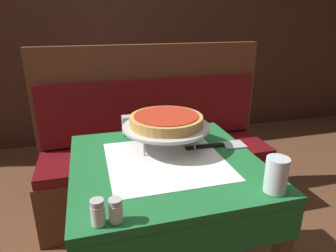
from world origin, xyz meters
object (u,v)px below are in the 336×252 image
object	(u,v)px
pizza_pan_stand	(166,127)
napkin_holder	(133,125)
dining_table_rear	(125,91)
deep_dish_pizza	(166,120)
booth_bench	(157,164)
salt_shaker	(98,212)
pepper_shaker	(116,210)
dining_table_front	(166,183)
condiment_caddy	(130,74)
pizza_server	(217,146)
water_glass_near	(276,175)

from	to	relation	value
pizza_pan_stand	napkin_holder	xyz separation A→B (m)	(-0.11, 0.20, -0.05)
dining_table_rear	deep_dish_pizza	bearing A→B (deg)	-90.84
booth_bench	salt_shaker	bearing A→B (deg)	-111.13
pepper_shaker	napkin_holder	size ratio (longest dim) A/B	0.70
dining_table_front	salt_shaker	bearing A→B (deg)	-130.54
dining_table_rear	deep_dish_pizza	distance (m)	1.57
napkin_holder	condiment_caddy	size ratio (longest dim) A/B	0.66
pizza_server	dining_table_rear	bearing A→B (deg)	96.86
pizza_server	napkin_holder	bearing A→B (deg)	142.47
booth_bench	pepper_shaker	world-z (taller)	booth_bench
pizza_pan_stand	dining_table_rear	bearing A→B (deg)	89.16
dining_table_front	napkin_holder	xyz separation A→B (m)	(-0.08, 0.32, 0.15)
napkin_holder	pizza_pan_stand	bearing A→B (deg)	-59.93
deep_dish_pizza	pizza_server	distance (m)	0.25
dining_table_front	napkin_holder	size ratio (longest dim) A/B	7.38
pepper_shaker	pizza_pan_stand	bearing A→B (deg)	59.49
dining_table_rear	condiment_caddy	bearing A→B (deg)	19.76
pizza_server	condiment_caddy	world-z (taller)	condiment_caddy
pizza_pan_stand	dining_table_front	bearing A→B (deg)	-105.73
pepper_shaker	condiment_caddy	world-z (taller)	condiment_caddy
pizza_pan_stand	water_glass_near	xyz separation A→B (m)	(0.25, -0.43, -0.03)
dining_table_front	napkin_holder	bearing A→B (deg)	103.79
water_glass_near	condiment_caddy	bearing A→B (deg)	94.86
napkin_holder	salt_shaker	bearing A→B (deg)	-107.08
pepper_shaker	condiment_caddy	xyz separation A→B (m)	(0.35, 2.03, 0.00)
dining_table_front	napkin_holder	distance (m)	0.37
condiment_caddy	pizza_pan_stand	bearing A→B (deg)	-92.89
dining_table_front	salt_shaker	xyz separation A→B (m)	(-0.28, -0.33, 0.14)
dining_table_front	water_glass_near	bearing A→B (deg)	-47.27
deep_dish_pizza	booth_bench	bearing A→B (deg)	80.76
deep_dish_pizza	napkin_holder	bearing A→B (deg)	120.07
napkin_holder	condiment_caddy	distance (m)	1.39
dining_table_front	condiment_caddy	distance (m)	1.71
water_glass_near	salt_shaker	xyz separation A→B (m)	(-0.56, -0.02, -0.02)
pizza_server	pepper_shaker	xyz separation A→B (m)	(-0.48, -0.39, 0.03)
pizza_pan_stand	pizza_server	xyz separation A→B (m)	(0.22, -0.06, -0.09)
water_glass_near	pepper_shaker	world-z (taller)	water_glass_near
pepper_shaker	napkin_holder	distance (m)	0.67
deep_dish_pizza	water_glass_near	size ratio (longest dim) A/B	2.62
pepper_shaker	deep_dish_pizza	bearing A→B (deg)	59.49
dining_table_front	water_glass_near	world-z (taller)	water_glass_near
dining_table_front	booth_bench	distance (m)	0.82
dining_table_front	booth_bench	world-z (taller)	booth_bench
deep_dish_pizza	pepper_shaker	size ratio (longest dim) A/B	4.42
salt_shaker	water_glass_near	bearing A→B (deg)	1.71
booth_bench	water_glass_near	bearing A→B (deg)	-82.00
pizza_pan_stand	napkin_holder	bearing A→B (deg)	120.07
deep_dish_pizza	condiment_caddy	distance (m)	1.58
water_glass_near	napkin_holder	size ratio (longest dim) A/B	1.19
water_glass_near	condiment_caddy	size ratio (longest dim) A/B	0.79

